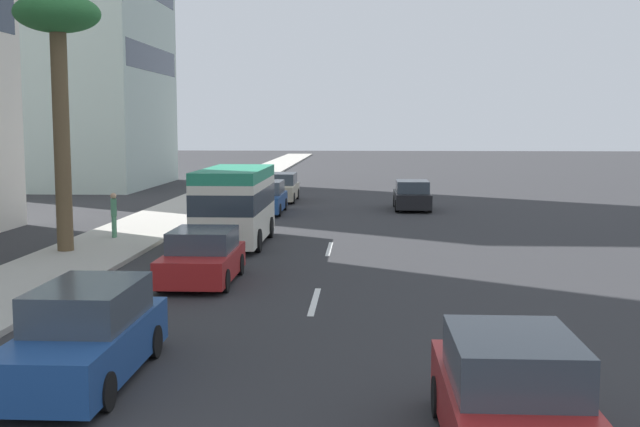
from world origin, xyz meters
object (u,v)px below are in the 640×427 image
Objects in this scene: pedestrian_near_lamp at (114,213)px; car_second at (510,397)px; minibus_third at (235,203)px; car_sixth at (87,336)px; car_lead at (412,196)px; car_fifth at (202,257)px; car_fourth at (282,188)px; car_seventh at (266,198)px; palm_tree at (58,36)px.

car_second is at bearing -168.13° from pedestrian_near_lamp.
pedestrian_near_lamp is at bearing -96.51° from minibus_third.
car_second is at bearing 68.02° from car_sixth.
car_second reaches higher than car_lead.
car_fifth is at bearing 1.84° from minibus_third.
car_sixth is 2.71× the size of pedestrian_near_lamp.
car_fourth is at bearing 59.78° from car_lead.
car_sixth is (-16.13, 0.04, -0.79)m from minibus_third.
car_seventh is (-6.36, 0.16, -0.00)m from car_fourth.
car_sixth reaches higher than car_lead.
car_fifth is 0.47× the size of palm_tree.
palm_tree reaches higher than car_fourth.
minibus_third is at bearing 179.86° from car_sixth.
car_lead is 31.66m from car_second.
minibus_third reaches higher than car_fifth.
pedestrian_near_lamp is at bearing -12.00° from palm_tree.
car_seventh reaches higher than car_lead.
palm_tree reaches higher than car_fifth.
pedestrian_near_lamp reaches higher than car_sixth.
palm_tree reaches higher than pedestrian_near_lamp.
pedestrian_near_lamp reaches higher than car_seventh.
palm_tree is (-3.27, 0.70, 6.40)m from pedestrian_near_lamp.
pedestrian_near_lamp is (0.55, 4.85, -0.47)m from minibus_third.
car_lead is 14.76m from minibus_third.
palm_tree reaches higher than car_lead.
car_lead is 2.45× the size of pedestrian_near_lamp.
car_second reaches higher than car_fourth.
car_second is 0.88× the size of car_seventh.
car_sixth is at bearing 176.86° from pedestrian_near_lamp.
palm_tree is (16.21, 12.45, 6.71)m from car_second.
pedestrian_near_lamp is at bearing -163.90° from car_sixth.
palm_tree is (-2.72, 5.55, 5.93)m from minibus_third.
car_fifth is (-20.05, 7.19, -0.02)m from car_lead.
car_seventh is (26.82, 0.11, -0.03)m from car_sixth.
car_fourth is 24.37m from car_fifth.
minibus_third is at bearing 20.03° from car_second.
car_lead is at bearing 59.78° from car_fourth.
car_fourth is at bearing 178.60° from car_seventh.
palm_tree is at bearing -128.48° from car_fifth.
car_fifth is at bearing 0.54° from car_fourth.
car_fourth reaches higher than car_fifth.
palm_tree is at bearing 139.99° from car_lead.
car_fifth is at bearing 29.86° from car_second.
car_lead is 1.04× the size of car_fifth.
car_fourth is (35.98, 6.90, -0.03)m from car_second.
car_sixth is at bearing -0.14° from minibus_third.
car_seventh is at bearing -179.19° from minibus_third.
pedestrian_near_lamp is (16.68, 4.81, 0.31)m from car_sixth.
car_sixth is 15.97m from palm_tree.
car_sixth is at bearing 165.51° from car_lead.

